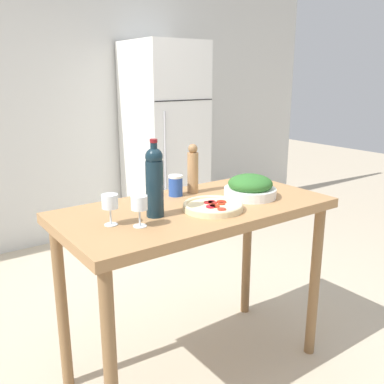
% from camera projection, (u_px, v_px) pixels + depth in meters
% --- Properties ---
extents(ground_plane, '(14.00, 14.00, 0.00)m').
position_uv_depth(ground_plane, '(196.00, 367.00, 2.35)').
color(ground_plane, '#BCAD93').
extents(wall_back, '(6.40, 0.08, 2.60)m').
position_uv_depth(wall_back, '(44.00, 104.00, 3.79)').
color(wall_back, silver).
rests_on(wall_back, ground_plane).
extents(refrigerator, '(0.62, 0.72, 1.85)m').
position_uv_depth(refrigerator, '(164.00, 141.00, 4.14)').
color(refrigerator, white).
rests_on(refrigerator, ground_plane).
extents(prep_counter, '(1.35, 0.67, 0.93)m').
position_uv_depth(prep_counter, '(196.00, 228.00, 2.13)').
color(prep_counter, '#A87A4C').
rests_on(prep_counter, ground_plane).
extents(wine_bottle, '(0.08, 0.08, 0.35)m').
position_uv_depth(wine_bottle, '(154.00, 180.00, 1.90)').
color(wine_bottle, '#142833').
rests_on(wine_bottle, prep_counter).
extents(wine_glass_near, '(0.07, 0.07, 0.14)m').
position_uv_depth(wine_glass_near, '(139.00, 204.00, 1.78)').
color(wine_glass_near, silver).
rests_on(wine_glass_near, prep_counter).
extents(wine_glass_far, '(0.07, 0.07, 0.14)m').
position_uv_depth(wine_glass_far, '(110.00, 203.00, 1.80)').
color(wine_glass_far, silver).
rests_on(wine_glass_far, prep_counter).
extents(pepper_mill, '(0.06, 0.06, 0.27)m').
position_uv_depth(pepper_mill, '(193.00, 169.00, 2.29)').
color(pepper_mill, '#AD7F51').
rests_on(pepper_mill, prep_counter).
extents(salad_bowl, '(0.27, 0.27, 0.12)m').
position_uv_depth(salad_bowl, '(250.00, 187.00, 2.23)').
color(salad_bowl, white).
rests_on(salad_bowl, prep_counter).
extents(homemade_pizza, '(0.29, 0.29, 0.03)m').
position_uv_depth(homemade_pizza, '(213.00, 206.00, 2.02)').
color(homemade_pizza, beige).
rests_on(homemade_pizza, prep_counter).
extents(salt_canister, '(0.07, 0.07, 0.11)m').
position_uv_depth(salt_canister, '(176.00, 186.00, 2.25)').
color(salt_canister, '#284CA3').
rests_on(salt_canister, prep_counter).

